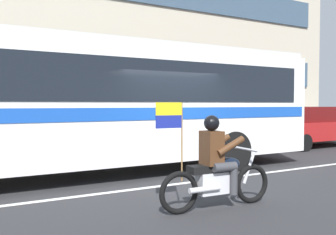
% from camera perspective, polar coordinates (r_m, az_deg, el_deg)
% --- Properties ---
extents(ground_plane, '(60.00, 60.00, 0.00)m').
position_cam_1_polar(ground_plane, '(8.39, 0.71, -9.82)').
color(ground_plane, '#2B2B2D').
extents(sidewalk_curb, '(28.00, 3.80, 0.15)m').
position_cam_1_polar(sidewalk_curb, '(13.01, -10.37, -5.21)').
color(sidewalk_curb, gray).
rests_on(sidewalk_curb, ground_plane).
extents(lane_center_stripe, '(26.60, 0.14, 0.01)m').
position_cam_1_polar(lane_center_stripe, '(7.89, 2.87, -10.58)').
color(lane_center_stripe, silver).
rests_on(lane_center_stripe, ground_plane).
extents(office_building_facade, '(28.00, 0.89, 9.81)m').
position_cam_1_polar(office_building_facade, '(15.42, -13.23, 14.00)').
color(office_building_facade, '#B2A893').
rests_on(office_building_facade, ground_plane).
extents(transit_bus, '(11.42, 2.63, 3.22)m').
position_cam_1_polar(transit_bus, '(8.78, -10.76, 3.05)').
color(transit_bus, white).
rests_on(transit_bus, ground_plane).
extents(motorcycle_with_rider, '(2.20, 0.64, 1.78)m').
position_cam_1_polar(motorcycle_with_rider, '(5.95, 7.87, -8.30)').
color(motorcycle_with_rider, black).
rests_on(motorcycle_with_rider, ground_plane).
extents(parked_sedan_curbside, '(4.48, 1.91, 1.64)m').
position_cam_1_polar(parked_sedan_curbside, '(15.41, 22.13, -1.29)').
color(parked_sedan_curbside, maroon).
rests_on(parked_sedan_curbside, ground_plane).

